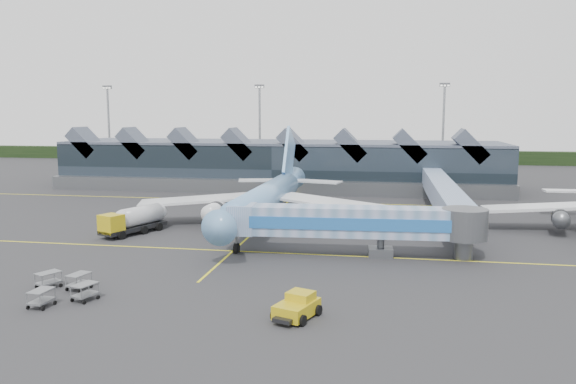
% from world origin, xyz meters
% --- Properties ---
extents(ground, '(260.00, 260.00, 0.00)m').
position_xyz_m(ground, '(0.00, 0.00, 0.00)').
color(ground, '#242426').
rests_on(ground, ground).
extents(taxi_stripes, '(120.00, 60.00, 0.01)m').
position_xyz_m(taxi_stripes, '(0.00, 10.00, 0.01)').
color(taxi_stripes, yellow).
rests_on(taxi_stripes, ground).
extents(tree_line_far, '(260.00, 4.00, 4.00)m').
position_xyz_m(tree_line_far, '(0.00, 110.00, 2.00)').
color(tree_line_far, black).
rests_on(tree_line_far, ground).
extents(terminal, '(90.00, 22.25, 12.52)m').
position_xyz_m(terminal, '(-5.07, 47.35, 4.88)').
color(terminal, black).
rests_on(terminal, ground).
extents(light_masts, '(132.40, 42.56, 22.45)m').
position_xyz_m(light_masts, '(21.00, 62.80, 12.49)').
color(light_masts, gray).
rests_on(light_masts, ground).
extents(main_airliner, '(36.92, 42.36, 13.63)m').
position_xyz_m(main_airliner, '(0.85, 6.97, 4.01)').
color(main_airliner, '#6DA8DD').
rests_on(main_airliner, ground).
extents(jet_bridge, '(27.64, 5.48, 5.51)m').
position_xyz_m(jet_bridge, '(15.07, -7.67, 3.63)').
color(jet_bridge, '#6D90B6').
rests_on(jet_bridge, ground).
extents(fuel_truck, '(5.94, 9.92, 3.39)m').
position_xyz_m(fuel_truck, '(-14.83, -1.08, 1.90)').
color(fuel_truck, black).
rests_on(fuel_truck, ground).
extents(pushback_tug, '(3.67, 4.63, 1.86)m').
position_xyz_m(pushback_tug, '(10.31, -27.18, 0.84)').
color(pushback_tug, gold).
rests_on(pushback_tug, ground).
extents(baggage_carts, '(6.97, 6.87, 1.41)m').
position_xyz_m(baggage_carts, '(-9.90, -25.54, 0.79)').
color(baggage_carts, gray).
rests_on(baggage_carts, ground).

